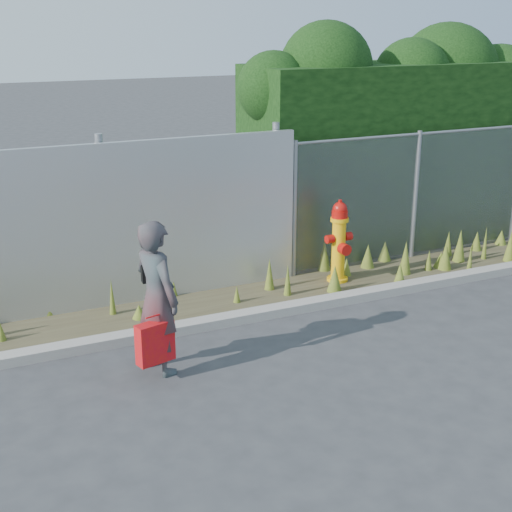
% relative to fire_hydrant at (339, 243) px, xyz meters
% --- Properties ---
extents(ground, '(80.00, 80.00, 0.00)m').
position_rel_fire_hydrant_xyz_m(ground, '(-1.54, -2.53, -0.60)').
color(ground, '#343436').
rests_on(ground, ground).
extents(curb, '(16.00, 0.22, 0.12)m').
position_rel_fire_hydrant_xyz_m(curb, '(-1.54, -0.73, -0.54)').
color(curb, gray).
rests_on(curb, ground).
extents(weed_strip, '(16.00, 1.32, 0.54)m').
position_rel_fire_hydrant_xyz_m(weed_strip, '(-1.39, -0.02, -0.45)').
color(weed_strip, '#433B26').
rests_on(weed_strip, ground).
extents(chainlink_fence, '(6.50, 0.07, 2.05)m').
position_rel_fire_hydrant_xyz_m(chainlink_fence, '(2.71, 0.47, 0.43)').
color(chainlink_fence, gray).
rests_on(chainlink_fence, ground).
extents(hedge, '(7.56, 1.93, 3.67)m').
position_rel_fire_hydrant_xyz_m(hedge, '(3.06, 1.51, 1.37)').
color(hedge, black).
rests_on(hedge, ground).
extents(fire_hydrant, '(0.41, 0.37, 1.24)m').
position_rel_fire_hydrant_xyz_m(fire_hydrant, '(0.00, 0.00, 0.00)').
color(fire_hydrant, '#F6B10C').
rests_on(fire_hydrant, ground).
extents(woman, '(0.58, 0.72, 1.71)m').
position_rel_fire_hydrant_xyz_m(woman, '(-3.20, -1.56, 0.25)').
color(woman, '#0D5356').
rests_on(woman, ground).
extents(red_tote_bag, '(0.41, 0.15, 0.54)m').
position_rel_fire_hydrant_xyz_m(red_tote_bag, '(-3.30, -1.75, -0.17)').
color(red_tote_bag, red).
extents(black_shoulder_bag, '(0.25, 0.10, 0.19)m').
position_rel_fire_hydrant_xyz_m(black_shoulder_bag, '(-3.19, -1.43, 0.49)').
color(black_shoulder_bag, black).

